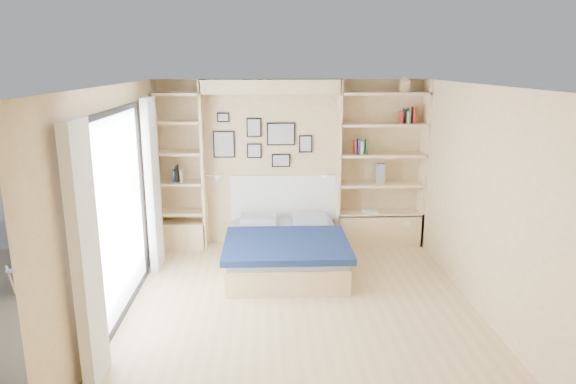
{
  "coord_description": "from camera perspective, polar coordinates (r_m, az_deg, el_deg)",
  "views": [
    {
      "loc": [
        -0.36,
        -5.39,
        2.72
      ],
      "look_at": [
        -0.1,
        0.9,
        1.14
      ],
      "focal_mm": 32.0,
      "sensor_mm": 36.0,
      "label": 1
    }
  ],
  "objects": [
    {
      "name": "room_shell",
      "position": [
        7.1,
        -2.52,
        0.7
      ],
      "size": [
        4.5,
        4.5,
        4.5
      ],
      "color": "tan",
      "rests_on": "ground"
    },
    {
      "name": "bed",
      "position": [
        7.03,
        -0.28,
        -6.35
      ],
      "size": [
        1.61,
        2.04,
        1.07
      ],
      "color": "beige",
      "rests_on": "ground"
    },
    {
      "name": "photo_gallery",
      "position": [
        7.69,
        -3.05,
        5.74
      ],
      "size": [
        1.48,
        0.02,
        0.82
      ],
      "color": "black",
      "rests_on": "ground"
    },
    {
      "name": "shelf_decor",
      "position": [
        7.66,
        8.36,
        6.18
      ],
      "size": [
        3.54,
        0.23,
        2.03
      ],
      "color": "#A51E1E",
      "rests_on": "ground"
    },
    {
      "name": "ground",
      "position": [
        6.04,
        1.31,
        -12.65
      ],
      "size": [
        4.5,
        4.5,
        0.0
      ],
      "primitive_type": "plane",
      "color": "tan",
      "rests_on": "ground"
    },
    {
      "name": "deck_chair",
      "position": [
        7.15,
        -25.24,
        -6.19
      ],
      "size": [
        0.59,
        0.89,
        0.85
      ],
      "rotation": [
        0.0,
        0.0,
        -0.1
      ],
      "color": "tan",
      "rests_on": "ground"
    },
    {
      "name": "reading_lamps",
      "position": [
        7.56,
        -1.87,
        1.73
      ],
      "size": [
        1.92,
        0.12,
        0.15
      ],
      "color": "silver",
      "rests_on": "ground"
    }
  ]
}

